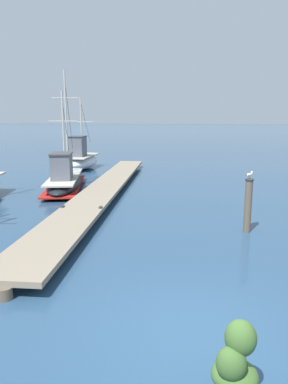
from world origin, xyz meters
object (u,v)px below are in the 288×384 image
fishing_boat_3 (81,159)px  coastal_shrub (236,362)px  mooring_piling (248,205)px  perched_seagull (250,175)px  fishing_boat_1 (64,179)px

fishing_boat_3 → coastal_shrub: size_ratio=4.28×
mooring_piling → perched_seagull: size_ratio=6.14×
fishing_boat_1 → fishing_boat_3: fishing_boat_1 is taller
fishing_boat_1 → perched_seagull: bearing=-33.2°
fishing_boat_3 → perched_seagull: size_ratio=17.42×
mooring_piling → coastal_shrub: 8.48m
fishing_boat_1 → mooring_piling: (9.56, -6.25, 0.40)m
fishing_boat_3 → coastal_shrub: (10.47, -22.74, -0.12)m
fishing_boat_1 → mooring_piling: size_ratio=4.35×
fishing_boat_3 → perched_seagull: (11.44, -14.33, 1.34)m
fishing_boat_3 → coastal_shrub: 25.03m
perched_seagull → fishing_boat_1: bearing=146.8°
mooring_piling → perched_seagull: (-0.00, -0.00, 1.10)m
fishing_boat_3 → mooring_piling: (11.44, -14.32, 0.24)m
perched_seagull → coastal_shrub: perched_seagull is taller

